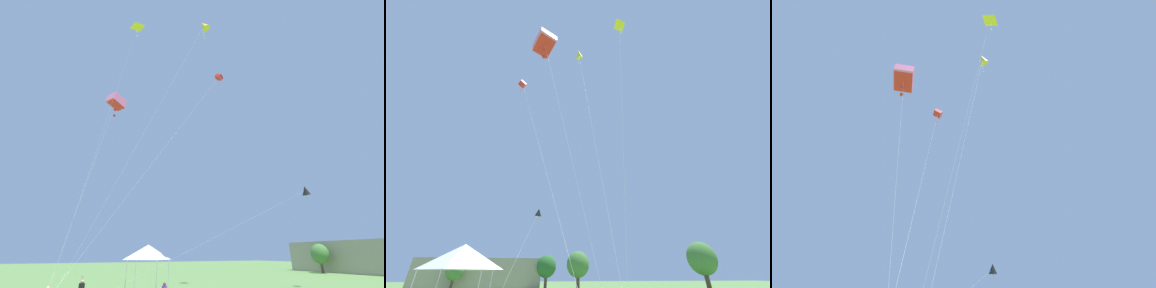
% 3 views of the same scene
% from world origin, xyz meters
% --- Properties ---
extents(kite_yellow_delta_0, '(3.46, 3.55, 20.86)m').
position_xyz_m(kite_yellow_delta_0, '(3.23, 2.52, 20.56)').
color(kite_yellow_delta_0, silver).
rests_on(kite_yellow_delta_0, ground).
extents(kite_pink_box_1, '(3.98, 4.10, 17.50)m').
position_xyz_m(kite_pink_box_1, '(-2.68, 2.54, 16.84)').
color(kite_pink_box_1, silver).
rests_on(kite_pink_box_1, ground).
extents(kite_yellow_diamond_2, '(1.47, 11.51, 27.69)m').
position_xyz_m(kite_yellow_diamond_2, '(1.04, 10.23, 26.92)').
color(kite_yellow_diamond_2, silver).
rests_on(kite_yellow_diamond_2, ground).
extents(kite_black_diamond_3, '(2.05, 25.28, 11.52)m').
position_xyz_m(kite_black_diamond_3, '(-2.54, 26.63, 10.82)').
color(kite_black_diamond_3, silver).
rests_on(kite_black_diamond_3, ground).
extents(kite_red_box_4, '(7.26, 18.69, 28.22)m').
position_xyz_m(kite_red_box_4, '(-6.56, 17.15, 27.55)').
color(kite_red_box_4, silver).
rests_on(kite_red_box_4, ground).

